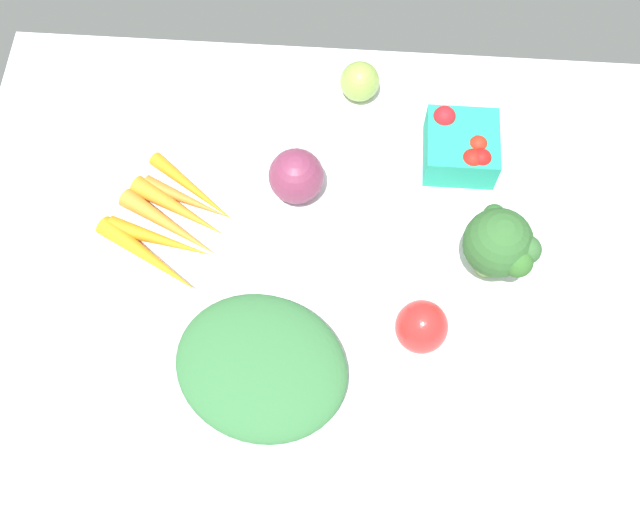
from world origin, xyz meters
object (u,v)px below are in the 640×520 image
carrot_bunch (171,224)px  bell_pepper_red (421,327)px  red_onion_center (296,176)px  heirloom_tomato_green (360,81)px  broccoli_head (501,245)px  berry_basket (462,147)px  leafy_greens_clump (261,366)px

carrot_bunch → bell_pepper_red: (35.41, -13.95, 2.69)cm
carrot_bunch → red_onion_center: 19.09cm
bell_pepper_red → heirloom_tomato_green: bearing=103.9°
broccoli_head → heirloom_tomato_green: 35.03cm
broccoli_head → heirloom_tomato_green: size_ratio=2.16×
heirloom_tomato_green → berry_basket: bearing=-35.3°
berry_basket → leafy_greens_clump: bearing=-127.1°
leafy_greens_clump → bell_pepper_red: bell_pepper_red is taller
berry_basket → bell_pepper_red: size_ratio=1.28×
carrot_bunch → berry_basket: size_ratio=2.19×
berry_basket → carrot_bunch: bearing=-160.8°
leafy_greens_clump → bell_pepper_red: (20.42, 6.22, 1.46)cm
red_onion_center → broccoli_head: 30.15cm
broccoli_head → heirloom_tomato_green: broccoli_head is taller
broccoli_head → red_onion_center: bearing=158.3°
carrot_bunch → broccoli_head: broccoli_head is taller
berry_basket → heirloom_tomato_green: 18.77cm
red_onion_center → bell_pepper_red: (18.02, -21.38, 0.09)cm
carrot_bunch → leafy_greens_clump: bearing=-53.4°
red_onion_center → leafy_greens_clump: bearing=-95.0°
berry_basket → broccoli_head: bearing=-77.2°
berry_basket → red_onion_center: (-23.65, -6.82, 0.65)cm
red_onion_center → heirloom_tomato_green: size_ratio=1.31×
carrot_bunch → bell_pepper_red: bearing=-21.5°
leafy_greens_clump → carrot_bunch: leafy_greens_clump is taller
red_onion_center → bell_pepper_red: 27.96cm
leafy_greens_clump → broccoli_head: (30.11, 16.57, 5.73)cm
red_onion_center → heirloom_tomato_green: bearing=64.8°
leafy_greens_clump → carrot_bunch: (-14.99, 20.17, -1.23)cm
berry_basket → heirloom_tomato_green: size_ratio=1.71×
carrot_bunch → heirloom_tomato_green: (25.72, 25.09, 1.66)cm
leafy_greens_clump → carrot_bunch: size_ratio=1.00×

